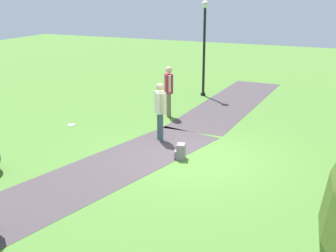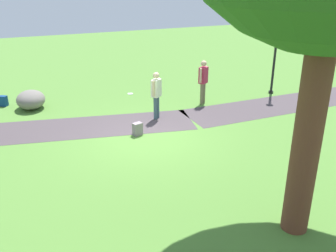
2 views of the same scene
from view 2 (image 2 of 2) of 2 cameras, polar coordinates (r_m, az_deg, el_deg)
name	(u,v)px [view 2 (image 2 of 2)]	position (r m, az deg, el deg)	size (l,w,h in m)	color
ground_plane	(147,138)	(11.23, -3.35, -1.92)	(48.00, 48.00, 0.00)	#518034
footpath_segment_near	(282,104)	(14.94, 17.32, 3.26)	(8.05, 2.18, 0.01)	#483D42
footpath_segment_mid	(73,128)	(12.38, -14.68, -0.29)	(8.24, 3.73, 0.01)	#483D42
lamp_post	(277,39)	(15.83, 16.60, 12.82)	(0.28, 0.28, 3.69)	black
lawn_boulder	(31,100)	(14.65, -20.63, 3.87)	(1.21, 1.43, 0.69)	slate
man_near_boulder	(156,92)	(12.52, -1.84, 5.30)	(0.43, 0.42, 1.65)	#3C5963
passerby_on_path	(203,79)	(14.15, 5.52, 7.32)	(0.45, 0.40, 1.70)	#746D4D
backpack_by_boulder	(4,101)	(15.39, -24.28, 3.57)	(0.34, 0.35, 0.40)	navy
spare_backpack_on_lawn	(137,129)	(11.43, -4.81, -0.48)	(0.32, 0.31, 0.40)	gray
frisbee_on_grass	(130,94)	(15.67, -5.91, 5.04)	(0.23, 0.23, 0.02)	white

